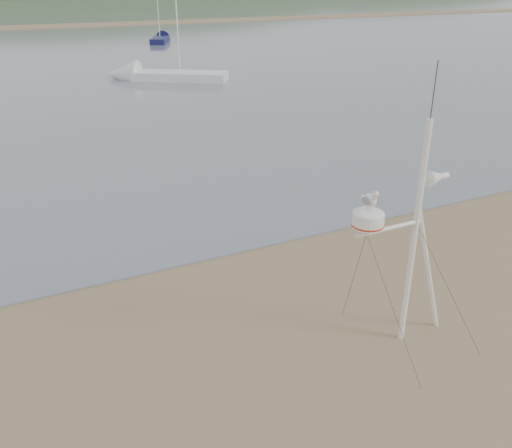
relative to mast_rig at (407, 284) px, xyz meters
name	(u,v)px	position (x,y,z in m)	size (l,w,h in m)	color
ground	(126,425)	(-4.75, 0.19, -1.13)	(560.00, 560.00, 0.00)	#846B4C
hill_ridge	(28,47)	(13.77, 235.19, -20.83)	(620.00, 180.00, 80.00)	#243B18
mast_rig	(407,284)	(0.00, 0.00, 0.00)	(2.08, 2.22, 4.70)	white
sailboat_white_near	(148,75)	(3.48, 27.25, -0.83)	(7.18, 5.67, 7.38)	white
sailboat_blue_far	(162,38)	(10.86, 47.70, -0.83)	(3.59, 5.59, 5.57)	#141648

